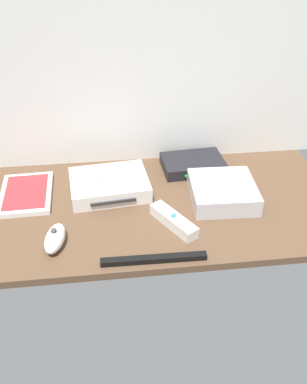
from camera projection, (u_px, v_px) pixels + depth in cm
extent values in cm
cube|color=brown|center=(154.00, 207.00, 113.85)|extent=(100.00, 48.00, 2.00)
cube|color=white|center=(143.00, 56.00, 114.90)|extent=(110.00, 1.20, 64.00)
cube|color=white|center=(109.00, 185.00, 116.92)|extent=(22.47, 17.98, 4.40)
cube|color=#2D2D2D|center=(113.00, 202.00, 110.36)|extent=(12.00, 1.77, 0.80)
cube|color=silver|center=(223.00, 193.00, 113.40)|extent=(17.70, 17.70, 5.00)
cube|color=silver|center=(224.00, 184.00, 111.88)|extent=(16.99, 16.99, 0.30)
cube|color=white|center=(26.00, 194.00, 115.99)|extent=(14.24, 19.45, 1.40)
cube|color=#B72D33|center=(26.00, 192.00, 115.54)|extent=(11.70, 16.71, 0.16)
cube|color=black|center=(193.00, 164.00, 126.97)|extent=(18.78, 13.21, 3.40)
cube|color=#19D833|center=(198.00, 175.00, 121.98)|extent=(8.01, 0.95, 0.60)
cube|color=white|center=(174.00, 221.00, 105.11)|extent=(10.74, 14.53, 3.00)
cylinder|color=#387FDB|center=(174.00, 216.00, 104.13)|extent=(1.40, 1.40, 0.40)
ellipsoid|color=white|center=(55.00, 238.00, 98.99)|extent=(6.03, 10.60, 4.00)
sphere|color=#4C4C4C|center=(54.00, 231.00, 97.62)|extent=(1.40, 1.40, 1.40)
cube|color=white|center=(113.00, 177.00, 114.21)|extent=(15.02, 9.17, 2.00)
cylinder|color=#99999E|center=(97.00, 175.00, 112.87)|extent=(2.16, 2.16, 0.40)
cube|color=black|center=(154.00, 259.00, 95.23)|extent=(24.03, 2.22, 1.40)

